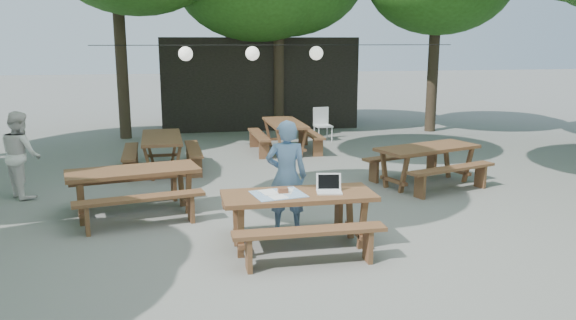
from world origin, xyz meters
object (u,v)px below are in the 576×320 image
Objects in this scene: picnic_table_nw at (134,192)px; second_person at (21,154)px; main_picnic_table at (298,220)px; plastic_chair at (323,131)px; woman at (286,176)px.

picnic_table_nw is 2.54m from second_person.
main_picnic_table is 5.44m from second_person.
plastic_chair is (6.65, 4.48, -0.51)m from second_person.
second_person is 1.69× the size of plastic_chair.
main_picnic_table is 1.23× the size of woman.
picnic_table_nw is (-2.24, 1.87, 0.00)m from main_picnic_table.
woman is 1.81× the size of plastic_chair.
woman is at bearing -39.08° from picnic_table_nw.
second_person is at bearing -21.56° from woman.
picnic_table_nw is at bearing 140.07° from main_picnic_table.
plastic_chair reaches higher than picnic_table_nw.
second_person reaches higher than picnic_table_nw.
picnic_table_nw is 7.59m from plastic_chair.
woman is at bearing 91.74° from main_picnic_table.
main_picnic_table is at bearing -162.53° from second_person.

